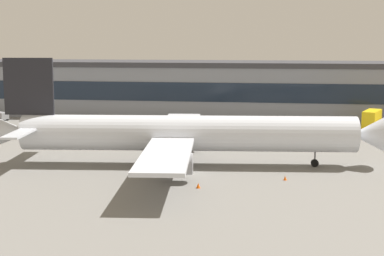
{
  "coord_description": "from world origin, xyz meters",
  "views": [
    {
      "loc": [
        11.46,
        -76.83,
        18.31
      ],
      "look_at": [
        -1.19,
        9.33,
        5.0
      ],
      "focal_mm": 53.7,
      "sensor_mm": 36.0,
      "label": 1
    }
  ],
  "objects_px": {
    "follow_me_car": "(0,116)",
    "airliner": "(182,133)",
    "baggage_tug": "(305,126)",
    "traffic_cone_2": "(198,186)",
    "crew_van": "(240,124)",
    "pushback_tractor": "(55,122)",
    "traffic_cone_0": "(285,178)",
    "catering_truck": "(372,120)"
  },
  "relations": [
    {
      "from": "catering_truck",
      "to": "crew_van",
      "type": "xyz_separation_m",
      "value": [
        -26.61,
        -4.26,
        -0.83
      ]
    },
    {
      "from": "traffic_cone_0",
      "to": "traffic_cone_2",
      "type": "height_order",
      "value": "traffic_cone_2"
    },
    {
      "from": "catering_truck",
      "to": "airliner",
      "type": "bearing_deg",
      "value": -130.79
    },
    {
      "from": "pushback_tractor",
      "to": "traffic_cone_0",
      "type": "bearing_deg",
      "value": -40.51
    },
    {
      "from": "crew_van",
      "to": "traffic_cone_2",
      "type": "bearing_deg",
      "value": -92.8
    },
    {
      "from": "traffic_cone_0",
      "to": "traffic_cone_2",
      "type": "distance_m",
      "value": 12.27
    },
    {
      "from": "baggage_tug",
      "to": "traffic_cone_2",
      "type": "bearing_deg",
      "value": -107.58
    },
    {
      "from": "airliner",
      "to": "pushback_tractor",
      "type": "height_order",
      "value": "airliner"
    },
    {
      "from": "airliner",
      "to": "baggage_tug",
      "type": "distance_m",
      "value": 41.02
    },
    {
      "from": "follow_me_car",
      "to": "traffic_cone_0",
      "type": "bearing_deg",
      "value": -37.16
    },
    {
      "from": "catering_truck",
      "to": "traffic_cone_2",
      "type": "distance_m",
      "value": 58.79
    },
    {
      "from": "follow_me_car",
      "to": "crew_van",
      "type": "bearing_deg",
      "value": -7.95
    },
    {
      "from": "crew_van",
      "to": "pushback_tractor",
      "type": "xyz_separation_m",
      "value": [
        -39.76,
        0.14,
        -0.41
      ]
    },
    {
      "from": "airliner",
      "to": "traffic_cone_0",
      "type": "relative_size",
      "value": 99.5
    },
    {
      "from": "follow_me_car",
      "to": "traffic_cone_0",
      "type": "relative_size",
      "value": 8.16
    },
    {
      "from": "follow_me_car",
      "to": "pushback_tractor",
      "type": "bearing_deg",
      "value": -25.28
    },
    {
      "from": "catering_truck",
      "to": "follow_me_car",
      "type": "bearing_deg",
      "value": 177.53
    },
    {
      "from": "crew_van",
      "to": "baggage_tug",
      "type": "bearing_deg",
      "value": 7.6
    },
    {
      "from": "crew_van",
      "to": "catering_truck",
      "type": "bearing_deg",
      "value": 9.1
    },
    {
      "from": "crew_van",
      "to": "baggage_tug",
      "type": "xyz_separation_m",
      "value": [
        13.12,
        1.75,
        -0.37
      ]
    },
    {
      "from": "baggage_tug",
      "to": "follow_me_car",
      "type": "distance_m",
      "value": 69.44
    },
    {
      "from": "catering_truck",
      "to": "pushback_tractor",
      "type": "height_order",
      "value": "catering_truck"
    },
    {
      "from": "baggage_tug",
      "to": "pushback_tractor",
      "type": "bearing_deg",
      "value": -178.25
    },
    {
      "from": "baggage_tug",
      "to": "traffic_cone_2",
      "type": "xyz_separation_m",
      "value": [
        -15.41,
        -48.64,
        -0.75
      ]
    },
    {
      "from": "airliner",
      "to": "baggage_tug",
      "type": "height_order",
      "value": "airliner"
    },
    {
      "from": "pushback_tractor",
      "to": "crew_van",
      "type": "bearing_deg",
      "value": -0.2
    },
    {
      "from": "traffic_cone_2",
      "to": "pushback_tractor",
      "type": "bearing_deg",
      "value": 128.55
    },
    {
      "from": "traffic_cone_0",
      "to": "pushback_tractor",
      "type": "bearing_deg",
      "value": 139.49
    },
    {
      "from": "airliner",
      "to": "catering_truck",
      "type": "distance_m",
      "value": 50.72
    },
    {
      "from": "follow_me_car",
      "to": "traffic_cone_0",
      "type": "distance_m",
      "value": 81.06
    },
    {
      "from": "follow_me_car",
      "to": "airliner",
      "type": "bearing_deg",
      "value": -40.22
    },
    {
      "from": "follow_me_car",
      "to": "traffic_cone_2",
      "type": "bearing_deg",
      "value": -45.5
    },
    {
      "from": "airliner",
      "to": "follow_me_car",
      "type": "relative_size",
      "value": 12.19
    },
    {
      "from": "catering_truck",
      "to": "traffic_cone_2",
      "type": "xyz_separation_m",
      "value": [
        -28.91,
        -51.15,
        -1.96
      ]
    },
    {
      "from": "follow_me_car",
      "to": "catering_truck",
      "type": "bearing_deg",
      "value": -2.47
    },
    {
      "from": "catering_truck",
      "to": "crew_van",
      "type": "bearing_deg",
      "value": -170.9
    },
    {
      "from": "crew_van",
      "to": "baggage_tug",
      "type": "height_order",
      "value": "crew_van"
    },
    {
      "from": "catering_truck",
      "to": "pushback_tractor",
      "type": "xyz_separation_m",
      "value": [
        -66.38,
        -4.12,
        -1.24
      ]
    },
    {
      "from": "baggage_tug",
      "to": "traffic_cone_2",
      "type": "relative_size",
      "value": 6.17
    },
    {
      "from": "crew_van",
      "to": "traffic_cone_0",
      "type": "relative_size",
      "value": 9.67
    },
    {
      "from": "traffic_cone_2",
      "to": "baggage_tug",
      "type": "bearing_deg",
      "value": 72.42
    },
    {
      "from": "crew_van",
      "to": "follow_me_car",
      "type": "height_order",
      "value": "crew_van"
    }
  ]
}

